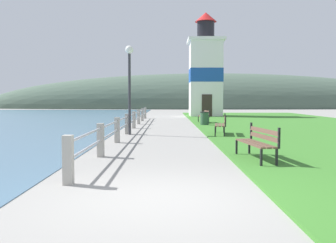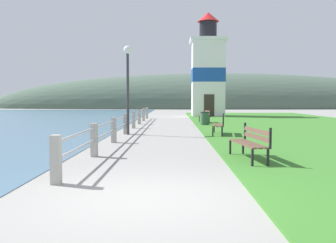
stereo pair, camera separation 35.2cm
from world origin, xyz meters
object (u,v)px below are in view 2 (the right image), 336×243
at_px(lighthouse, 208,72).
at_px(lamp_post, 128,73).
at_px(park_bench_far, 205,115).
at_px(park_bench_near, 251,141).
at_px(park_bench_midway, 220,123).
at_px(trash_bin, 205,119).

bearing_deg(lighthouse, lamp_post, -106.27).
bearing_deg(lamp_post, park_bench_far, 61.75).
bearing_deg(lamp_post, park_bench_near, -60.76).
relative_size(park_bench_midway, lighthouse, 0.20).
height_order(park_bench_near, lighthouse, lighthouse).
height_order(park_bench_far, lighthouse, lighthouse).
xyz_separation_m(park_bench_far, trash_bin, (-0.21, -2.09, -0.11)).
bearing_deg(park_bench_near, trash_bin, -96.38).
bearing_deg(lamp_post, lighthouse, 73.73).
relative_size(lighthouse, lamp_post, 2.38).
bearing_deg(park_bench_far, park_bench_near, 84.38).
xyz_separation_m(trash_bin, lamp_post, (-3.90, -5.56, 2.31)).
distance_m(park_bench_far, lamp_post, 8.96).
bearing_deg(park_bench_near, park_bench_far, -97.28).
xyz_separation_m(park_bench_near, lamp_post, (-4.02, 7.19, 2.20)).
relative_size(trash_bin, lamp_post, 0.21).
bearing_deg(park_bench_near, lighthouse, -99.52).
bearing_deg(park_bench_midway, trash_bin, -80.61).
distance_m(park_bench_near, park_bench_midway, 6.71).
relative_size(park_bench_far, lamp_post, 0.44).
relative_size(park_bench_far, trash_bin, 2.09).
relative_size(park_bench_near, trash_bin, 2.35).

